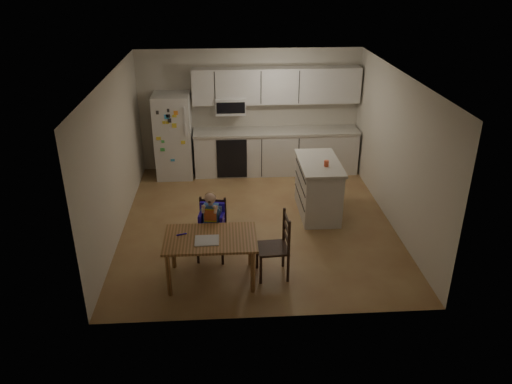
{
  "coord_description": "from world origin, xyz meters",
  "views": [
    {
      "loc": [
        -0.51,
        -7.48,
        4.08
      ],
      "look_at": [
        -0.09,
        -1.03,
        1.05
      ],
      "focal_mm": 35.0,
      "sensor_mm": 36.0,
      "label": 1
    }
  ],
  "objects_px": {
    "refrigerator": "(174,136)",
    "kitchen_island": "(318,187)",
    "dining_table": "(211,243)",
    "chair_side": "(279,242)",
    "red_cup": "(326,163)",
    "chair_booster": "(212,218)"
  },
  "relations": [
    {
      "from": "refrigerator",
      "to": "dining_table",
      "type": "height_order",
      "value": "refrigerator"
    },
    {
      "from": "refrigerator",
      "to": "chair_side",
      "type": "bearing_deg",
      "value": -64.86
    },
    {
      "from": "chair_side",
      "to": "refrigerator",
      "type": "bearing_deg",
      "value": -158.46
    },
    {
      "from": "red_cup",
      "to": "chair_booster",
      "type": "height_order",
      "value": "chair_booster"
    },
    {
      "from": "red_cup",
      "to": "dining_table",
      "type": "relative_size",
      "value": 0.08
    },
    {
      "from": "dining_table",
      "to": "chair_booster",
      "type": "height_order",
      "value": "chair_booster"
    },
    {
      "from": "refrigerator",
      "to": "kitchen_island",
      "type": "distance_m",
      "value": 3.23
    },
    {
      "from": "red_cup",
      "to": "chair_booster",
      "type": "relative_size",
      "value": 0.09
    },
    {
      "from": "kitchen_island",
      "to": "chair_booster",
      "type": "xyz_separation_m",
      "value": [
        -1.81,
        -1.31,
        0.16
      ]
    },
    {
      "from": "red_cup",
      "to": "chair_side",
      "type": "bearing_deg",
      "value": -119.83
    },
    {
      "from": "red_cup",
      "to": "chair_booster",
      "type": "bearing_deg",
      "value": -149.82
    },
    {
      "from": "dining_table",
      "to": "chair_side",
      "type": "bearing_deg",
      "value": 3.39
    },
    {
      "from": "refrigerator",
      "to": "red_cup",
      "type": "bearing_deg",
      "value": -37.45
    },
    {
      "from": "refrigerator",
      "to": "kitchen_island",
      "type": "height_order",
      "value": "refrigerator"
    },
    {
      "from": "kitchen_island",
      "to": "chair_booster",
      "type": "distance_m",
      "value": 2.24
    },
    {
      "from": "refrigerator",
      "to": "red_cup",
      "type": "relative_size",
      "value": 16.93
    },
    {
      "from": "kitchen_island",
      "to": "dining_table",
      "type": "bearing_deg",
      "value": -133.47
    },
    {
      "from": "red_cup",
      "to": "dining_table",
      "type": "xyz_separation_m",
      "value": [
        -1.89,
        -1.71,
        -0.43
      ]
    },
    {
      "from": "dining_table",
      "to": "chair_booster",
      "type": "xyz_separation_m",
      "value": [
        0.01,
        0.61,
        0.06
      ]
    },
    {
      "from": "dining_table",
      "to": "kitchen_island",
      "type": "bearing_deg",
      "value": 46.53
    },
    {
      "from": "dining_table",
      "to": "chair_side",
      "type": "relative_size",
      "value": 1.32
    },
    {
      "from": "red_cup",
      "to": "dining_table",
      "type": "distance_m",
      "value": 2.59
    }
  ]
}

